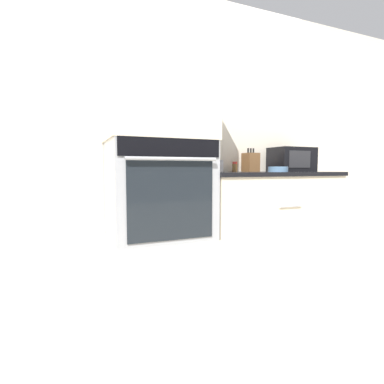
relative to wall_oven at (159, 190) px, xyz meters
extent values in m
plane|color=beige|center=(0.39, -0.30, -0.78)|extent=(12.00, 12.00, 0.00)
cube|color=beige|center=(0.39, 0.33, 0.47)|extent=(8.00, 0.05, 2.50)
cube|color=beige|center=(0.00, 0.00, -0.58)|extent=(0.78, 0.60, 0.40)
cube|color=#9EA0A5|center=(0.00, 0.00, 0.00)|extent=(0.76, 0.59, 0.75)
cube|color=black|center=(0.00, -0.30, 0.31)|extent=(0.73, 0.01, 0.13)
cube|color=#33E54C|center=(0.00, -0.30, 0.31)|extent=(0.09, 0.00, 0.03)
cube|color=black|center=(0.00, -0.30, -0.05)|extent=(0.62, 0.01, 0.56)
cylinder|color=#9EA0A5|center=(0.00, -0.33, 0.23)|extent=(0.64, 0.02, 0.02)
cube|color=beige|center=(0.00, 0.00, 0.76)|extent=(0.78, 0.60, 0.77)
cube|color=beige|center=(1.03, 0.00, -0.34)|extent=(1.27, 0.60, 0.88)
cube|color=black|center=(1.03, 0.00, 0.12)|extent=(1.29, 0.63, 0.03)
cylinder|color=#B7B7BC|center=(1.03, -0.31, -0.15)|extent=(0.22, 0.01, 0.01)
cube|color=black|center=(1.40, 0.11, 0.25)|extent=(0.41, 0.28, 0.24)
cube|color=#28282B|center=(1.37, -0.03, 0.25)|extent=(0.25, 0.01, 0.16)
cube|color=brown|center=(0.96, 0.18, 0.22)|extent=(0.12, 0.14, 0.18)
cylinder|color=black|center=(0.93, 0.18, 0.33)|extent=(0.02, 0.02, 0.04)
cylinder|color=black|center=(0.96, 0.18, 0.33)|extent=(0.02, 0.02, 0.04)
cylinder|color=black|center=(0.99, 0.18, 0.33)|extent=(0.02, 0.02, 0.04)
cylinder|color=#517599|center=(1.02, -0.15, 0.16)|extent=(0.17, 0.17, 0.05)
cylinder|color=silver|center=(0.51, 0.18, 0.16)|extent=(0.04, 0.04, 0.06)
cylinder|color=gold|center=(0.51, 0.18, 0.20)|extent=(0.04, 0.04, 0.02)
cylinder|color=silver|center=(0.68, 0.25, 0.18)|extent=(0.05, 0.05, 0.08)
cylinder|color=#B7B7BC|center=(0.68, 0.25, 0.23)|extent=(0.04, 0.04, 0.02)
cylinder|color=brown|center=(0.82, 0.23, 0.17)|extent=(0.05, 0.05, 0.07)
cylinder|color=red|center=(0.82, 0.23, 0.22)|extent=(0.05, 0.05, 0.02)
camera|label=1|loc=(-0.67, -2.24, 0.17)|focal=28.00mm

